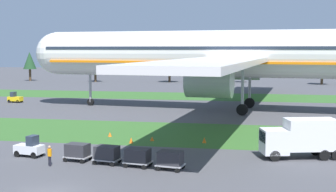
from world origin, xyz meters
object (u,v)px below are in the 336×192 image
(airliner, at_px, (231,54))
(catering_truck, at_px, (301,137))
(taxiway_marker_2, at_px, (152,139))
(taxiway_marker_0, at_px, (131,140))
(taxiway_marker_3, at_px, (204,140))
(cargo_dolly_fourth, at_px, (170,159))
(ground_crew_marshaller, at_px, (50,155))
(taxiway_marker_1, at_px, (110,134))
(cargo_dolly_third, at_px, (138,156))
(baggage_tug, at_px, (30,148))
(cargo_dolly_second, at_px, (107,153))
(pushback_tractor, at_px, (15,98))
(cargo_dolly_lead, at_px, (78,151))

(airliner, relative_size, catering_truck, 11.65)
(taxiway_marker_2, bearing_deg, taxiway_marker_0, -140.40)
(catering_truck, distance_m, taxiway_marker_3, 10.78)
(cargo_dolly_fourth, bearing_deg, ground_crew_marshaller, 102.95)
(taxiway_marker_1, bearing_deg, taxiway_marker_2, -16.60)
(cargo_dolly_third, distance_m, taxiway_marker_0, 9.87)
(airliner, bearing_deg, ground_crew_marshaller, 166.95)
(airliner, distance_m, taxiway_marker_0, 30.15)
(baggage_tug, height_order, catering_truck, catering_truck)
(taxiway_marker_0, bearing_deg, taxiway_marker_3, 11.37)
(catering_truck, relative_size, taxiway_marker_2, 15.25)
(baggage_tug, bearing_deg, taxiway_marker_3, -49.39)
(cargo_dolly_third, height_order, taxiway_marker_2, cargo_dolly_third)
(taxiway_marker_0, xyz_separation_m, taxiway_marker_2, (1.91, 1.58, -0.06))
(cargo_dolly_second, xyz_separation_m, taxiway_marker_2, (1.71, 10.46, -0.68))
(cargo_dolly_second, xyz_separation_m, cargo_dolly_third, (2.86, -0.49, 0.00))
(airliner, distance_m, cargo_dolly_fourth, 38.25)
(cargo_dolly_fourth, height_order, taxiway_marker_3, cargo_dolly_fourth)
(taxiway_marker_1, xyz_separation_m, taxiway_marker_3, (10.85, -1.62, 0.04))
(taxiway_marker_0, distance_m, taxiway_marker_3, 7.70)
(cargo_dolly_third, xyz_separation_m, taxiway_marker_1, (-6.36, 12.50, -0.67))
(baggage_tug, xyz_separation_m, taxiway_marker_2, (9.52, 9.11, -0.57))
(cargo_dolly_third, relative_size, taxiway_marker_0, 4.00)
(catering_truck, bearing_deg, cargo_dolly_second, 92.99)
(taxiway_marker_3, bearing_deg, taxiway_marker_2, 179.34)
(catering_truck, distance_m, taxiway_marker_2, 15.90)
(baggage_tug, distance_m, taxiway_marker_3, 17.66)
(cargo_dolly_second, bearing_deg, pushback_tractor, 46.74)
(cargo_dolly_second, bearing_deg, cargo_dolly_third, -90.00)
(baggage_tug, relative_size, pushback_tractor, 1.02)
(airliner, distance_m, cargo_dolly_third, 38.12)
(cargo_dolly_fourth, xyz_separation_m, taxiway_marker_0, (-5.92, 9.86, -0.62))
(baggage_tug, xyz_separation_m, cargo_dolly_lead, (4.95, -0.85, 0.10))
(baggage_tug, distance_m, catering_truck, 24.71)
(cargo_dolly_lead, bearing_deg, cargo_dolly_fourth, -90.00)
(cargo_dolly_second, bearing_deg, airliner, -3.99)
(baggage_tug, relative_size, ground_crew_marshaller, 1.60)
(cargo_dolly_lead, relative_size, taxiway_marker_0, 4.00)
(airliner, height_order, cargo_dolly_fourth, airliner)
(taxiway_marker_2, height_order, taxiway_marker_3, taxiway_marker_3)
(airliner, height_order, cargo_dolly_second, airliner)
(taxiway_marker_1, bearing_deg, cargo_dolly_lead, -86.80)
(cargo_dolly_fourth, bearing_deg, taxiway_marker_2, 29.07)
(taxiway_marker_0, bearing_deg, taxiway_marker_1, 136.41)
(cargo_dolly_lead, distance_m, cargo_dolly_third, 5.80)
(airliner, xyz_separation_m, ground_crew_marshaller, (-13.42, -37.80, -8.15))
(catering_truck, bearing_deg, cargo_dolly_third, 98.06)
(cargo_dolly_third, xyz_separation_m, ground_crew_marshaller, (-7.41, -1.06, 0.03))
(ground_crew_marshaller, height_order, taxiway_marker_0, ground_crew_marshaller)
(cargo_dolly_fourth, xyz_separation_m, pushback_tractor, (-36.39, 41.74, -0.10))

